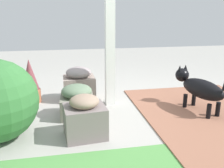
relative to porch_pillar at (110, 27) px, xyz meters
name	(u,v)px	position (x,y,z in m)	size (l,w,h in m)	color
ground_plane	(131,109)	(-0.25, 0.25, -1.12)	(12.00, 12.00, 0.00)	#A3A19A
brick_path	(211,114)	(-1.25, 0.65, -1.11)	(1.80, 2.40, 0.02)	#925D47
porch_pillar	(110,27)	(0.00, 0.00, 0.00)	(0.13, 0.13, 2.25)	white
stone_planter_nearest	(79,84)	(0.43, -0.31, -0.88)	(0.48, 0.42, 0.51)	gray
stone_planter_near	(77,101)	(0.50, 0.34, -0.92)	(0.44, 0.45, 0.43)	gray
stone_planter_mid	(85,117)	(0.44, 0.92, -0.90)	(0.47, 0.42, 0.48)	slate
terracotta_pot_spiky	(30,82)	(1.15, -0.31, -0.81)	(0.28, 0.28, 0.66)	#AD5F40
dog	(199,87)	(-1.13, 0.49, -0.78)	(0.41, 0.85, 0.58)	black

